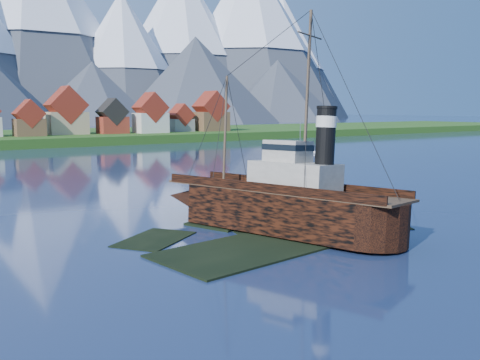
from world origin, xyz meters
TOP-DOWN VIEW (x-y plane):
  - ground at (0.00, 0.00)m, footprint 1400.00×1400.00m
  - shoal at (1.78, 2.15)m, footprint 31.71×21.24m
  - seawall at (0.00, 132.00)m, footprint 600.00×2.50m
  - tugboat_wreck at (2.97, 3.27)m, footprint 6.71×28.92m
  - sailboat_d at (66.36, 73.58)m, footprint 6.26×9.25m

SIDE VIEW (x-z plane):
  - shoal at x=1.78m, z-range -0.92..0.22m
  - ground at x=0.00m, z-range 0.00..0.00m
  - seawall at x=0.00m, z-range -1.00..1.00m
  - sailboat_d at x=66.36m, z-range -6.00..6.58m
  - tugboat_wreck at x=2.97m, z-range -8.57..14.34m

